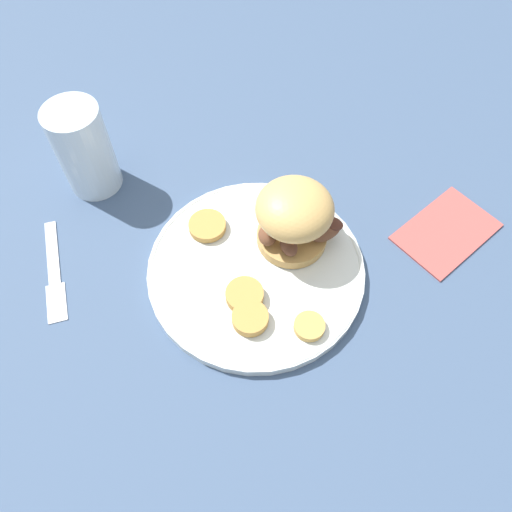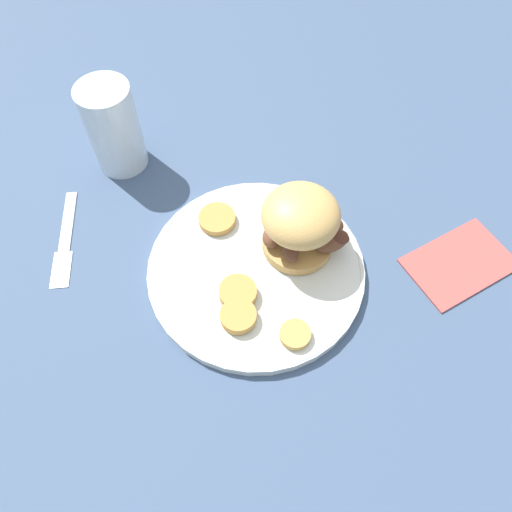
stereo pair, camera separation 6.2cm
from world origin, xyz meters
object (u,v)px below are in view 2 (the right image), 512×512
at_px(dinner_plate, 256,269).
at_px(sandwich, 302,223).
at_px(fork, 65,239).
at_px(drinking_glass, 113,128).

height_order(dinner_plate, sandwich, sandwich).
bearing_deg(sandwich, dinner_plate, 156.59).
distance_m(dinner_plate, sandwich, 0.09).
distance_m(dinner_plate, fork, 0.27).
xyz_separation_m(dinner_plate, sandwich, (0.06, -0.03, 0.06)).
relative_size(dinner_plate, drinking_glass, 2.09).
bearing_deg(fork, dinner_plate, -63.41).
bearing_deg(fork, drinking_glass, 15.30).
bearing_deg(dinner_plate, drinking_glass, 83.45).
distance_m(dinner_plate, drinking_glass, 0.29).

